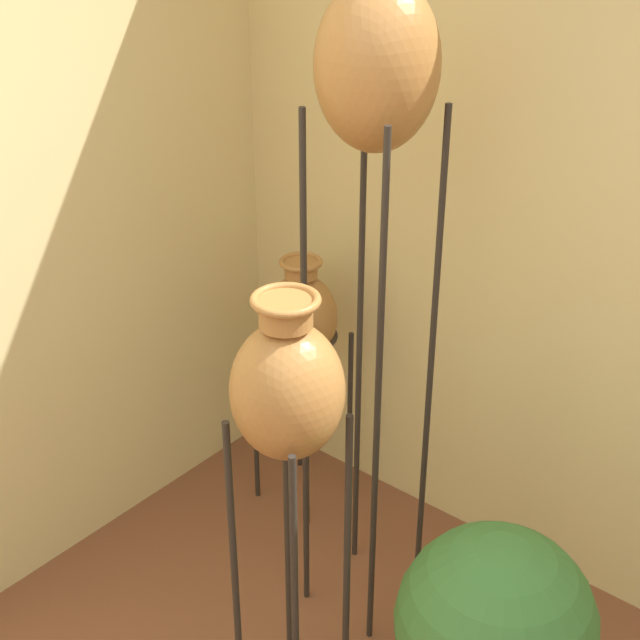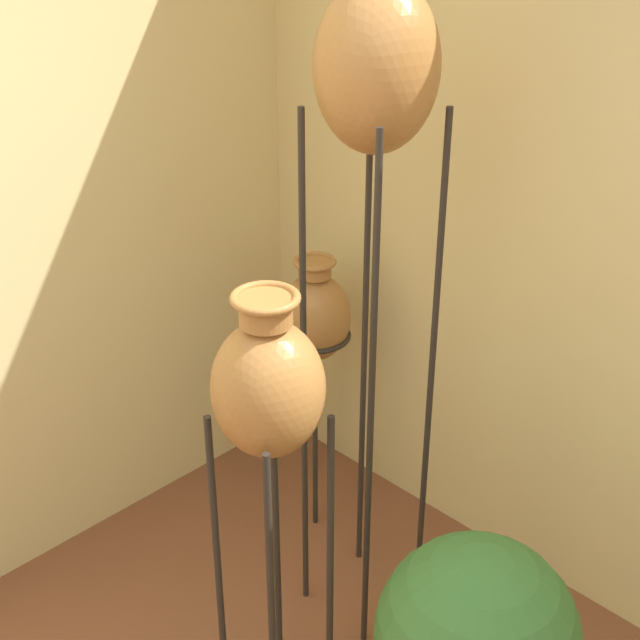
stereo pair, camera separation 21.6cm
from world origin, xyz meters
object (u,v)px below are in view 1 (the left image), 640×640
at_px(vase_stand_medium, 288,399).
at_px(vase_stand_short, 301,321).
at_px(vase_stand_tall, 377,79).
at_px(potted_plant, 494,637).

xyz_separation_m(vase_stand_medium, vase_stand_short, (0.83, 0.67, -0.35)).
bearing_deg(vase_stand_tall, potted_plant, -111.33).
xyz_separation_m(vase_stand_tall, potted_plant, (-0.25, -0.64, -1.39)).
bearing_deg(vase_stand_tall, vase_stand_short, 60.88).
relative_size(vase_stand_tall, vase_stand_medium, 1.52).
bearing_deg(vase_stand_short, potted_plant, -114.97).
bearing_deg(potted_plant, vase_stand_short, 65.03).
distance_m(vase_stand_short, potted_plant, 1.33).
relative_size(vase_stand_medium, potted_plant, 1.91).
relative_size(vase_stand_tall, vase_stand_short, 2.08).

